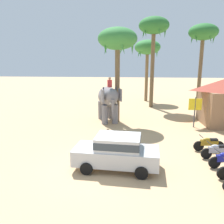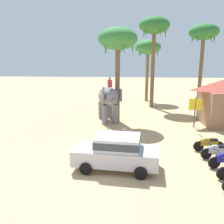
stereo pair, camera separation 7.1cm
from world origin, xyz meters
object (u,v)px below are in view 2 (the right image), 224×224
palm_tree_far_back (148,49)px  motorcycle_far_in_row (217,151)px  palm_tree_left_of_road (204,35)px  car_sedan_foreground (116,151)px  signboard_yellow (195,106)px  palm_tree_near_hut (118,41)px  palm_tree_behind_elephant (154,29)px  elephant_with_mahout (108,99)px  motorcycle_end_of_row (209,144)px

palm_tree_far_back → motorcycle_far_in_row: bearing=-81.1°
palm_tree_left_of_road → motorcycle_far_in_row: bearing=-101.4°
car_sedan_foreground → signboard_yellow: signboard_yellow is taller
palm_tree_near_hut → palm_tree_behind_elephant: bearing=62.3°
palm_tree_behind_elephant → palm_tree_far_back: (-0.34, 4.01, -1.87)m
palm_tree_far_back → signboard_yellow: 13.14m
car_sedan_foreground → signboard_yellow: size_ratio=1.76×
elephant_with_mahout → palm_tree_far_back: (3.85, 10.66, 4.56)m
palm_tree_behind_elephant → palm_tree_far_back: 4.44m
motorcycle_end_of_row → palm_tree_near_hut: size_ratio=0.23×
palm_tree_near_hut → palm_tree_left_of_road: palm_tree_left_of_road is taller
palm_tree_near_hut → signboard_yellow: (6.18, -1.25, -5.01)m
palm_tree_behind_elephant → signboard_yellow: (2.75, -7.79, -6.73)m
signboard_yellow → motorcycle_far_in_row: bearing=-92.8°
car_sedan_foreground → motorcycle_end_of_row: (5.24, 2.70, -0.46)m
elephant_with_mahout → palm_tree_left_of_road: palm_tree_left_of_road is taller
palm_tree_near_hut → palm_tree_left_of_road: 12.16m
motorcycle_far_in_row → elephant_with_mahout: bearing=132.8°
motorcycle_far_in_row → palm_tree_behind_elephant: size_ratio=0.19×
motorcycle_end_of_row → palm_tree_behind_elephant: 15.22m
elephant_with_mahout → motorcycle_far_in_row: bearing=-47.2°
palm_tree_near_hut → signboard_yellow: palm_tree_near_hut is taller
car_sedan_foreground → palm_tree_behind_elephant: bearing=79.4°
motorcycle_far_in_row → palm_tree_far_back: (-2.79, 17.84, 6.09)m
palm_tree_behind_elephant → car_sedan_foreground: bearing=-100.6°
palm_tree_left_of_road → motorcycle_end_of_row: bearing=-102.6°
motorcycle_end_of_row → palm_tree_behind_elephant: palm_tree_behind_elephant is taller
palm_tree_left_of_road → palm_tree_far_back: size_ratio=1.19×
car_sedan_foreground → palm_tree_far_back: palm_tree_far_back is taller
palm_tree_far_back → elephant_with_mahout: bearing=-109.8°
palm_tree_far_back → signboard_yellow: palm_tree_far_back is taller
car_sedan_foreground → palm_tree_left_of_road: (8.45, 17.03, 6.99)m
elephant_with_mahout → palm_tree_left_of_road: bearing=40.1°
palm_tree_left_of_road → car_sedan_foreground: bearing=-116.4°
palm_tree_near_hut → motorcycle_end_of_row: bearing=-47.1°
motorcycle_end_of_row → signboard_yellow: bearing=85.4°
car_sedan_foreground → palm_tree_near_hut: palm_tree_near_hut is taller
palm_tree_behind_elephant → palm_tree_near_hut: size_ratio=1.24×
signboard_yellow → elephant_with_mahout: bearing=170.6°
car_sedan_foreground → palm_tree_far_back: bearing=82.5°
elephant_with_mahout → palm_tree_far_back: size_ratio=0.52×
palm_tree_near_hut → palm_tree_left_of_road: (8.99, 8.10, 1.23)m
motorcycle_end_of_row → palm_tree_far_back: (-2.69, 16.78, 6.09)m
motorcycle_end_of_row → palm_tree_left_of_road: size_ratio=0.20×
motorcycle_end_of_row → palm_tree_near_hut: 10.53m
car_sedan_foreground → motorcycle_far_in_row: car_sedan_foreground is taller
palm_tree_far_back → signboard_yellow: size_ratio=3.19×
elephant_with_mahout → palm_tree_near_hut: (0.76, 0.11, 4.71)m
motorcycle_far_in_row → palm_tree_far_back: bearing=98.9°
elephant_with_mahout → motorcycle_end_of_row: 9.08m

